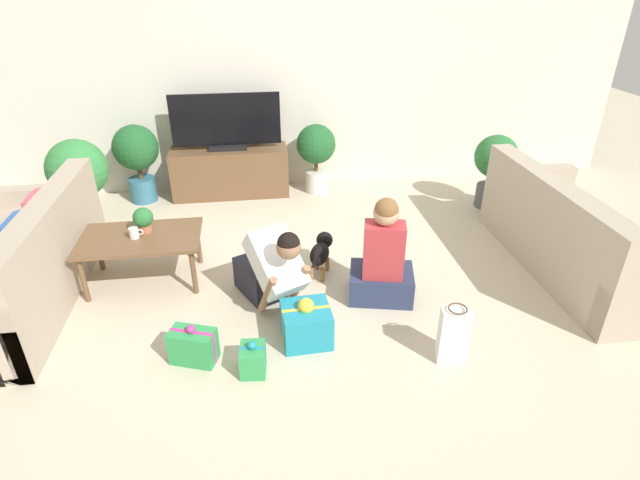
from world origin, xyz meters
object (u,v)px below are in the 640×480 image
object	(u,v)px
gift_bag_a	(453,336)
gift_box_a	(193,346)
tabletop_plant	(143,219)
coffee_table	(141,241)
sofa_left	(19,268)
tv	(226,125)
gift_box_c	(253,359)
potted_plant_back_right	(316,150)
sofa_right	(575,238)
gift_box_b	(306,323)
potted_plant_back_left	(137,154)
mug	(134,233)
dog	(321,251)
person_sitting	(383,263)
tv_console	(231,172)
potted_plant_corner_right	(495,164)
potted_plant_corner_left	(78,172)
person_kneeling	(271,268)

from	to	relation	value
gift_bag_a	gift_box_a	bearing A→B (deg)	172.11
tabletop_plant	gift_box_a	bearing A→B (deg)	-68.80
coffee_table	sofa_left	bearing A→B (deg)	-170.79
tv	gift_box_c	xyz separation A→B (m)	(0.19, -3.13, -0.76)
sofa_left	potted_plant_back_right	xyz separation A→B (m)	(2.69, 1.96, 0.23)
potted_plant_back_right	gift_box_a	xyz separation A→B (m)	(-1.25, -2.92, -0.40)
sofa_right	gift_box_b	bearing A→B (deg)	105.28
potted_plant_back_left	mug	distance (m)	1.85
dog	tabletop_plant	world-z (taller)	tabletop_plant
potted_plant_back_right	gift_box_b	distance (m)	2.86
potted_plant_back_right	potted_plant_back_left	bearing A→B (deg)	180.00
person_sitting	gift_box_a	xyz separation A→B (m)	(-1.48, -0.57, -0.21)
potted_plant_back_right	dog	world-z (taller)	potted_plant_back_right
sofa_right	potted_plant_back_left	world-z (taller)	potted_plant_back_left
potted_plant_back_left	dog	bearing A→B (deg)	-45.28
person_sitting	gift_bag_a	distance (m)	0.88
tv_console	potted_plant_corner_right	bearing A→B (deg)	-14.53
sofa_right	dog	world-z (taller)	sofa_right
gift_box_a	gift_box_c	xyz separation A→B (m)	(0.41, -0.16, -0.03)
sofa_left	sofa_right	bearing A→B (deg)	88.20
mug	potted_plant_back_left	bearing A→B (deg)	98.92
dog	gift_box_a	size ratio (longest dim) A/B	1.35
potted_plant_back_left	mug	world-z (taller)	potted_plant_back_left
tv	dog	world-z (taller)	tv
gift_box_b	tabletop_plant	world-z (taller)	tabletop_plant
tv_console	potted_plant_corner_left	size ratio (longest dim) A/B	1.47
potted_plant_corner_right	mug	distance (m)	3.87
gift_box_b	mug	xyz separation A→B (m)	(-1.34, 0.97, 0.34)
gift_box_b	tabletop_plant	distance (m)	1.71
person_sitting	potted_plant_corner_left	bearing A→B (deg)	-19.58
person_sitting	gift_box_a	size ratio (longest dim) A/B	2.61
potted_plant_back_left	dog	xyz separation A→B (m)	(1.86, -1.88, -0.35)
dog	gift_bag_a	world-z (taller)	gift_bag_a
potted_plant_back_left	gift_box_b	bearing A→B (deg)	-59.92
potted_plant_back_right	person_sitting	bearing A→B (deg)	-84.33
person_sitting	gift_box_b	world-z (taller)	person_sitting
potted_plant_corner_right	person_kneeling	bearing A→B (deg)	-148.49
person_kneeling	gift_box_b	xyz separation A→B (m)	(0.23, -0.49, -0.19)
potted_plant_corner_left	gift_bag_a	distance (m)	4.05
person_kneeling	potted_plant_corner_left	bearing A→B (deg)	110.95
mug	person_sitting	bearing A→B (deg)	-14.34
person_sitting	tabletop_plant	bearing A→B (deg)	-4.56
tv	tabletop_plant	size ratio (longest dim) A/B	5.59
person_kneeling	gift_box_a	xyz separation A→B (m)	(-0.58, -0.61, -0.21)
tv_console	potted_plant_back_right	bearing A→B (deg)	-2.77
tv_console	mug	bearing A→B (deg)	-111.69
gift_box_b	gift_box_a	bearing A→B (deg)	-171.83
sofa_left	potted_plant_back_right	world-z (taller)	sofa_left
dog	tabletop_plant	distance (m)	1.55
coffee_table	person_sitting	xyz separation A→B (m)	(1.98, -0.53, -0.06)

